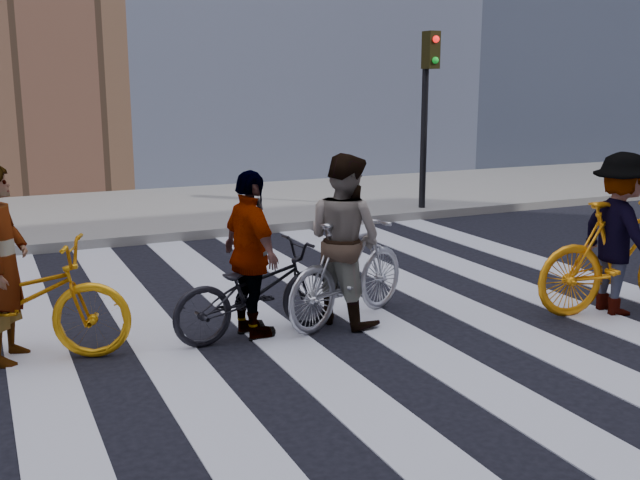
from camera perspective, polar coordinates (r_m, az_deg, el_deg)
ground at (r=7.46m, az=1.36°, el=-7.29°), size 100.00×100.00×0.00m
sidewalk_far at (r=14.36m, az=-11.95°, el=2.19°), size 100.00×5.00×0.15m
zebra_crosswalk at (r=7.46m, az=1.36°, el=-7.25°), size 8.25×10.00×0.01m
traffic_signal at (r=13.85m, az=8.19°, el=11.14°), size 0.22×0.42×3.33m
bike_yellow_left at (r=7.23m, az=-22.39°, el=-4.32°), size 2.20×1.38×1.09m
bike_silver_mid at (r=7.74m, az=2.17°, el=-2.33°), size 1.88×1.22×1.10m
bike_yellow_right at (r=8.68m, az=22.00°, el=-1.19°), size 2.11×0.85×1.23m
bike_dark_rear at (r=7.35m, az=-4.85°, el=-3.85°), size 1.83×0.85×0.93m
rider_left at (r=7.15m, az=-23.01°, el=-1.71°), size 0.62×0.75×1.78m
rider_mid at (r=7.64m, az=1.86°, el=0.04°), size 0.96×1.05×1.76m
rider_right at (r=8.59m, az=21.91°, el=0.43°), size 0.79×1.20×1.74m
rider_rear at (r=7.24m, az=-5.28°, el=-1.16°), size 0.53×1.01×1.65m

